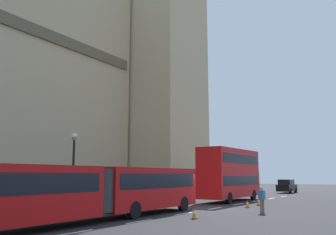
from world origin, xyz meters
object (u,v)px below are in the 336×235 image
object	(u,v)px
articulated_bus	(92,188)
double_decker_bus	(230,172)
traffic_cone_west	(194,214)
street_lamp	(73,166)
sedan_lead	(287,186)
traffic_cone_middle	(247,204)
pedestrian_near_cones	(262,199)
traffic_cone_east	(259,202)

from	to	relation	value
articulated_bus	double_decker_bus	bearing A→B (deg)	0.00
articulated_bus	double_decker_bus	distance (m)	18.42
articulated_bus	double_decker_bus	world-z (taller)	double_decker_bus
traffic_cone_west	street_lamp	size ratio (longest dim) A/B	0.11
sedan_lead	street_lamp	size ratio (longest dim) A/B	0.83
sedan_lead	traffic_cone_west	size ratio (longest dim) A/B	7.59
traffic_cone_west	traffic_cone_middle	world-z (taller)	same
traffic_cone_west	pedestrian_near_cones	size ratio (longest dim) A/B	0.34
traffic_cone_middle	traffic_cone_east	bearing A→B (deg)	-0.30
double_decker_bus	traffic_cone_middle	bearing A→B (deg)	-146.39
street_lamp	traffic_cone_middle	bearing A→B (deg)	-40.26
traffic_cone_east	sedan_lead	bearing A→B (deg)	9.50
articulated_bus	traffic_cone_east	distance (m)	15.61
traffic_cone_west	traffic_cone_east	distance (m)	10.90
sedan_lead	traffic_cone_west	xyz separation A→B (m)	(-33.68, -3.85, -0.63)
articulated_bus	traffic_cone_middle	size ratio (longest dim) A/B	31.74
sedan_lead	traffic_cone_middle	world-z (taller)	sedan_lead
articulated_bus	street_lamp	size ratio (longest dim) A/B	3.49
traffic_cone_east	street_lamp	size ratio (longest dim) A/B	0.11
double_decker_bus	traffic_cone_west	bearing A→B (deg)	-164.63
sedan_lead	traffic_cone_middle	size ratio (longest dim) A/B	7.59
traffic_cone_west	street_lamp	world-z (taller)	street_lamp
traffic_cone_middle	street_lamp	distance (m)	13.24
articulated_bus	pedestrian_near_cones	distance (m)	11.26
articulated_bus	street_lamp	xyz separation A→B (m)	(2.70, 4.51, 1.31)
double_decker_bus	sedan_lead	xyz separation A→B (m)	(19.45, -0.06, -1.79)
sedan_lead	street_lamp	distance (m)	35.50
pedestrian_near_cones	articulated_bus	bearing A→B (deg)	147.27
street_lamp	pedestrian_near_cones	bearing A→B (deg)	-57.48
sedan_lead	pedestrian_near_cones	world-z (taller)	sedan_lead
traffic_cone_middle	street_lamp	size ratio (longest dim) A/B	0.11
sedan_lead	street_lamp	bearing A→B (deg)	172.60
double_decker_bus	pedestrian_near_cones	world-z (taller)	double_decker_bus
double_decker_bus	street_lamp	distance (m)	16.33
double_decker_bus	pedestrian_near_cones	bearing A→B (deg)	-145.84
traffic_cone_middle	traffic_cone_east	xyz separation A→B (m)	(2.47, -0.01, 0.00)
double_decker_bus	sedan_lead	world-z (taller)	double_decker_bus
articulated_bus	street_lamp	distance (m)	5.42
sedan_lead	traffic_cone_west	distance (m)	33.91
articulated_bus	traffic_cone_east	size ratio (longest dim) A/B	31.74
traffic_cone_west	street_lamp	bearing A→B (deg)	99.81
double_decker_bus	traffic_cone_west	xyz separation A→B (m)	(-14.24, -3.91, -2.43)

